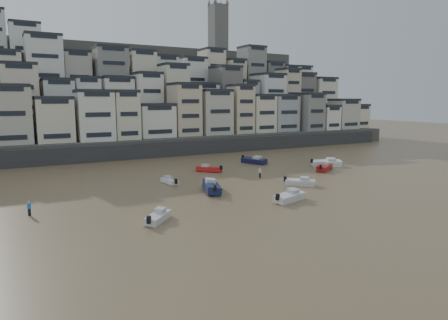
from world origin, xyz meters
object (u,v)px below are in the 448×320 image
boat_f (169,180)px  boat_a (290,195)px  boat_b (300,181)px  boat_h (209,168)px  boat_d (325,166)px  boat_i (254,160)px  person_blue (29,208)px  boat_g (327,162)px  boat_c (212,185)px  person_pink (260,173)px  boat_j (158,216)px

boat_f → boat_a: 20.67m
boat_b → boat_h: (-6.89, 17.95, 0.02)m
boat_f → boat_d: boat_d is taller
boat_i → person_blue: bearing=-85.9°
boat_g → boat_d: (-3.58, -3.22, -0.06)m
boat_d → boat_c: boat_c is taller
boat_i → boat_c: 27.22m
boat_i → boat_f: (-23.03, -10.46, -0.28)m
boat_i → boat_h: size_ratio=1.22×
boat_h → person_pink: bearing=166.5°
boat_b → boat_f: boat_b is taller
boat_f → boat_d: size_ratio=0.70×
boat_f → boat_i: bearing=-73.6°
boat_j → person_blue: bearing=96.5°
boat_a → boat_j: bearing=162.9°
boat_b → person_pink: bearing=147.6°
boat_i → boat_b: (-5.69, -21.76, -0.17)m
boat_i → person_pink: bearing=-49.2°
person_blue → person_pink: same height
boat_b → boat_f: bearing=-167.5°
boat_i → boat_g: bearing=26.8°
boat_i → boat_f: bearing=-85.3°
boat_a → boat_b: bearing=25.4°
boat_d → boat_h: 21.98m
boat_i → person_blue: size_ratio=3.58×
boat_a → boat_c: bearing=106.1°
boat_b → person_pink: (-1.80, 8.49, 0.19)m
boat_d → boat_a: 25.51m
person_blue → boat_f: bearing=23.0°
boat_g → boat_c: bearing=-138.6°
boat_a → boat_g: bearing=20.6°
boat_b → boat_d: 15.33m
boat_g → person_blue: size_ratio=3.70×
boat_i → boat_c: bearing=-66.2°
boat_g → boat_b: size_ratio=1.30×
boat_d → boat_a: boat_d is taller
boat_f → boat_g: bearing=-97.6°
person_pink → boat_h: bearing=118.3°
person_blue → boat_b: bearing=-3.7°
boat_i → boat_h: boat_i is taller
boat_d → person_blue: person_blue is taller
boat_i → person_blue: person_blue is taller
boat_g → boat_b: 20.10m
person_pink → boat_i: bearing=60.6°
boat_i → boat_b: bearing=-34.4°
boat_j → boat_a: bearing=-46.3°
boat_h → boat_a: bearing=136.7°
boat_f → boat_a: boat_a is taller
boat_i → boat_h: 13.14m
boat_c → person_pink: boat_c is taller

